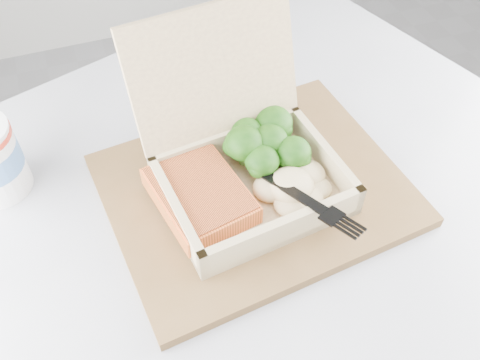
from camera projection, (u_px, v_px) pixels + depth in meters
name	position (u px, v px, depth m)	size (l,w,h in m)	color
cafe_table	(274.00, 297.00, 0.79)	(1.05, 1.05, 0.74)	black
serving_tray	(255.00, 190.00, 0.66)	(0.35, 0.28, 0.02)	brown
takeout_container	(240.00, 151.00, 0.63)	(0.23, 0.23, 0.19)	tan
salmon_fillet	(200.00, 196.00, 0.62)	(0.09, 0.12, 0.03)	orange
broccoli_pile	(270.00, 146.00, 0.66)	(0.11, 0.11, 0.04)	#2E6717
mashed_potatoes	(291.00, 186.00, 0.62)	(0.09, 0.08, 0.03)	#CAB183
plastic_fork	(272.00, 177.00, 0.62)	(0.08, 0.16, 0.02)	black
receipt	(187.00, 95.00, 0.79)	(0.07, 0.13, 0.00)	white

